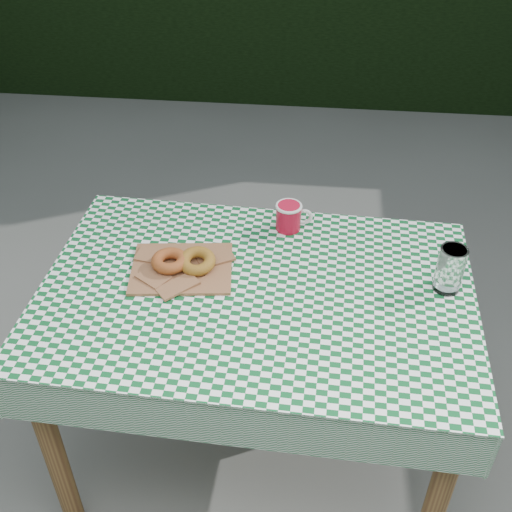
{
  "coord_description": "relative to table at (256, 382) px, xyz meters",
  "views": [
    {
      "loc": [
        0.31,
        -1.26,
        1.89
      ],
      "look_at": [
        0.16,
        0.14,
        0.79
      ],
      "focal_mm": 44.28,
      "sensor_mm": 36.0,
      "label": 1
    }
  ],
  "objects": [
    {
      "name": "bagel_back",
      "position": [
        -0.17,
        0.07,
        0.41
      ],
      "size": [
        0.11,
        0.11,
        0.03
      ],
      "primitive_type": "torus",
      "rotation": [
        0.0,
        0.0,
        -0.05
      ],
      "color": "#94611E",
      "rests_on": "paper_bag"
    },
    {
      "name": "coffee_mug",
      "position": [
        0.07,
        0.3,
        0.42
      ],
      "size": [
        0.17,
        0.17,
        0.09
      ],
      "primitive_type": null,
      "rotation": [
        0.0,
        0.0,
        0.11
      ],
      "color": "#A80A23",
      "rests_on": "tablecloth"
    },
    {
      "name": "tablecloth",
      "position": [
        0.0,
        0.0,
        0.38
      ],
      "size": [
        1.22,
        0.84,
        0.01
      ],
      "primitive_type": "cube",
      "rotation": [
        0.0,
        0.0,
        -0.04
      ],
      "color": "#0B4B21",
      "rests_on": "table"
    },
    {
      "name": "table",
      "position": [
        0.0,
        0.0,
        0.0
      ],
      "size": [
        1.2,
        0.82,
        0.75
      ],
      "primitive_type": "cube",
      "rotation": [
        0.0,
        0.0,
        -0.04
      ],
      "color": "brown",
      "rests_on": "ground"
    },
    {
      "name": "bagel_front",
      "position": [
        -0.25,
        0.06,
        0.41
      ],
      "size": [
        0.11,
        0.11,
        0.03
      ],
      "primitive_type": "torus",
      "rotation": [
        0.0,
        0.0,
        0.07
      ],
      "color": "#99461F",
      "rests_on": "paper_bag"
    },
    {
      "name": "paper_bag",
      "position": [
        -0.22,
        0.07,
        0.39
      ],
      "size": [
        0.31,
        0.26,
        0.02
      ],
      "primitive_type": "cube",
      "rotation": [
        0.0,
        0.0,
        0.12
      ],
      "color": "#905F3F",
      "rests_on": "tablecloth"
    },
    {
      "name": "ground",
      "position": [
        -0.17,
        -0.03,
        -0.38
      ],
      "size": [
        60.0,
        60.0,
        0.0
      ],
      "primitive_type": "plane",
      "color": "#585853",
      "rests_on": "ground"
    },
    {
      "name": "drinking_glass",
      "position": [
        0.52,
        0.06,
        0.45
      ],
      "size": [
        0.1,
        0.1,
        0.13
      ],
      "primitive_type": "cylinder",
      "rotation": [
        0.0,
        0.0,
        -0.4
      ],
      "color": "white",
      "rests_on": "tablecloth"
    }
  ]
}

